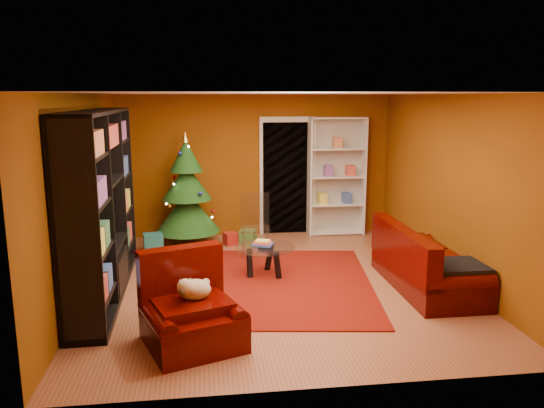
{
  "coord_description": "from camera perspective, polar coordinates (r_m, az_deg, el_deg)",
  "views": [
    {
      "loc": [
        -0.96,
        -6.98,
        2.56
      ],
      "look_at": [
        0.0,
        0.4,
        1.05
      ],
      "focal_mm": 35.0,
      "sensor_mm": 36.0,
      "label": 1
    }
  ],
  "objects": [
    {
      "name": "white_bookshelf",
      "position": [
        9.97,
        6.95,
        2.94
      ],
      "size": [
        1.05,
        0.39,
        2.25
      ],
      "primitive_type": null,
      "rotation": [
        0.0,
        0.0,
        -0.01
      ],
      "color": "white",
      "rests_on": "floor"
    },
    {
      "name": "acrylic_chair",
      "position": [
        8.59,
        -1.84,
        -2.68
      ],
      "size": [
        0.51,
        0.55,
        0.92
      ],
      "primitive_type": null,
      "rotation": [
        0.0,
        0.0,
        -0.08
      ],
      "color": "#66605B",
      "rests_on": "rug"
    },
    {
      "name": "rug",
      "position": [
        7.47,
        0.29,
        -8.49
      ],
      "size": [
        3.06,
        3.44,
        0.02
      ],
      "primitive_type": "cube",
      "rotation": [
        0.0,
        0.0,
        -0.13
      ],
      "color": "maroon",
      "rests_on": "floor"
    },
    {
      "name": "gift_box_teal",
      "position": [
        9.1,
        -12.64,
        -4.12
      ],
      "size": [
        0.36,
        0.36,
        0.31
      ],
      "primitive_type": "cube",
      "rotation": [
        0.0,
        0.0,
        0.17
      ],
      "color": "#1C6466",
      "rests_on": "floor"
    },
    {
      "name": "doorway",
      "position": [
        9.95,
        1.7,
        2.74
      ],
      "size": [
        1.06,
        0.6,
        2.16
      ],
      "primitive_type": null,
      "color": "black",
      "rests_on": "floor"
    },
    {
      "name": "floor",
      "position": [
        7.5,
        0.4,
        -8.68
      ],
      "size": [
        5.0,
        5.5,
        0.05
      ],
      "primitive_type": "cube",
      "color": "brown",
      "rests_on": "ground"
    },
    {
      "name": "wall_left",
      "position": [
        7.26,
        -19.74,
        0.8
      ],
      "size": [
        0.05,
        5.5,
        2.6
      ],
      "primitive_type": "cube",
      "color": "#81420A",
      "rests_on": "ground"
    },
    {
      "name": "gift_box_green",
      "position": [
        9.36,
        -2.61,
        -3.59
      ],
      "size": [
        0.34,
        0.34,
        0.26
      ],
      "primitive_type": "cube",
      "rotation": [
        0.0,
        0.0,
        -0.37
      ],
      "color": "#397934",
      "rests_on": "floor"
    },
    {
      "name": "coffee_table",
      "position": [
        7.71,
        -0.71,
        -6.15
      ],
      "size": [
        1.11,
        1.11,
        0.54
      ],
      "primitive_type": null,
      "rotation": [
        0.0,
        0.0,
        -0.36
      ],
      "color": "gray",
      "rests_on": "rug"
    },
    {
      "name": "armchair",
      "position": [
        5.66,
        -8.55,
        -11.16
      ],
      "size": [
        1.29,
        1.29,
        0.79
      ],
      "primitive_type": null,
      "rotation": [
        0.0,
        0.0,
        0.35
      ],
      "color": "#380200",
      "rests_on": "rug"
    },
    {
      "name": "sofa",
      "position": [
        7.5,
        16.42,
        -5.5
      ],
      "size": [
        0.91,
        2.01,
        0.86
      ],
      "primitive_type": null,
      "rotation": [
        0.0,
        0.0,
        1.57
      ],
      "color": "#380200",
      "rests_on": "rug"
    },
    {
      "name": "wall_right",
      "position": [
        7.9,
        18.88,
        1.67
      ],
      "size": [
        0.05,
        5.5,
        2.6
      ],
      "primitive_type": "cube",
      "color": "#81420A",
      "rests_on": "ground"
    },
    {
      "name": "dog",
      "position": [
        5.65,
        -8.29,
        -9.1
      ],
      "size": [
        0.48,
        0.42,
        0.26
      ],
      "primitive_type": null,
      "rotation": [
        0.0,
        0.0,
        0.35
      ],
      "color": "beige",
      "rests_on": "armchair"
    },
    {
      "name": "gift_box_red",
      "position": [
        9.35,
        -4.47,
        -3.76
      ],
      "size": [
        0.28,
        0.28,
        0.22
      ],
      "primitive_type": "cube",
      "rotation": [
        0.0,
        0.0,
        0.38
      ],
      "color": "maroon",
      "rests_on": "floor"
    },
    {
      "name": "wall_back",
      "position": [
        9.88,
        -1.78,
        4.15
      ],
      "size": [
        5.0,
        0.05,
        2.6
      ],
      "primitive_type": "cube",
      "color": "#81420A",
      "rests_on": "ground"
    },
    {
      "name": "christmas_tree",
      "position": [
        9.27,
        -9.13,
        1.43
      ],
      "size": [
        1.21,
        1.21,
        1.99
      ],
      "primitive_type": null,
      "rotation": [
        0.0,
        0.0,
        0.08
      ],
      "color": "#154213",
      "rests_on": "floor"
    },
    {
      "name": "media_unit",
      "position": [
        7.13,
        -17.89,
        -0.09
      ],
      "size": [
        0.54,
        3.14,
        2.4
      ],
      "primitive_type": null,
      "rotation": [
        0.0,
        0.0,
        0.02
      ],
      "color": "black",
      "rests_on": "floor"
    },
    {
      "name": "ceiling",
      "position": [
        7.04,
        0.43,
        12.0
      ],
      "size": [
        5.0,
        5.5,
        0.05
      ],
      "primitive_type": "cube",
      "color": "silver",
      "rests_on": "wall_back"
    }
  ]
}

